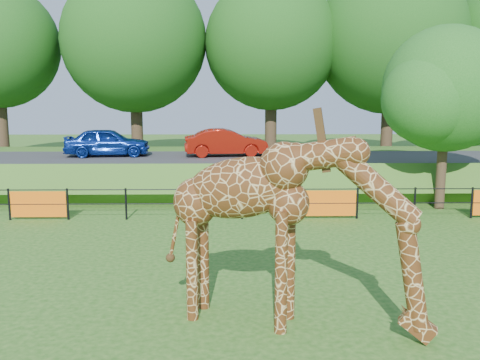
{
  "coord_description": "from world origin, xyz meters",
  "views": [
    {
      "loc": [
        -0.36,
        -10.06,
        4.39
      ],
      "look_at": [
        -0.13,
        4.25,
        2.0
      ],
      "focal_mm": 40.0,
      "sensor_mm": 36.0,
      "label": 1
    }
  ],
  "objects": [
    {
      "name": "visitor",
      "position": [
        1.14,
        9.7,
        0.69
      ],
      "size": [
        0.52,
        0.35,
        1.37
      ],
      "primitive_type": "imported",
      "rotation": [
        0.0,
        0.0,
        3.09
      ],
      "color": "black",
      "rests_on": "ground"
    },
    {
      "name": "ground",
      "position": [
        0.0,
        0.0,
        0.0
      ],
      "size": [
        90.0,
        90.0,
        0.0
      ],
      "primitive_type": "plane",
      "color": "#225515",
      "rests_on": "ground"
    },
    {
      "name": "embankment",
      "position": [
        0.0,
        15.5,
        0.65
      ],
      "size": [
        40.0,
        9.0,
        1.3
      ],
      "primitive_type": "cube",
      "color": "#225515",
      "rests_on": "ground"
    },
    {
      "name": "tree_east",
      "position": [
        7.6,
        9.63,
        4.28
      ],
      "size": [
        5.4,
        4.71,
        6.76
      ],
      "color": "#352518",
      "rests_on": "ground"
    },
    {
      "name": "perimeter_fence",
      "position": [
        0.0,
        8.0,
        0.55
      ],
      "size": [
        28.07,
        0.1,
        1.1
      ],
      "primitive_type": null,
      "color": "black",
      "rests_on": "ground"
    },
    {
      "name": "giraffe",
      "position": [
        0.78,
        -0.56,
        1.82
      ],
      "size": [
        5.12,
        2.54,
        3.64
      ],
      "primitive_type": null,
      "rotation": [
        0.0,
        0.0,
        -0.33
      ],
      "color": "#542C11",
      "rests_on": "ground"
    },
    {
      "name": "car_blue",
      "position": [
        -6.08,
        14.57,
        2.07
      ],
      "size": [
        3.98,
        1.96,
        1.3
      ],
      "primitive_type": "imported",
      "rotation": [
        0.0,
        0.0,
        1.68
      ],
      "color": "#1438A6",
      "rests_on": "road"
    },
    {
      "name": "bg_tree_line",
      "position": [
        1.89,
        22.0,
        7.19
      ],
      "size": [
        37.3,
        8.8,
        11.82
      ],
      "color": "#352518",
      "rests_on": "ground"
    },
    {
      "name": "car_red",
      "position": [
        -0.61,
        14.51,
        2.05
      ],
      "size": [
        3.94,
        1.73,
        1.26
      ],
      "primitive_type": "imported",
      "rotation": [
        0.0,
        0.0,
        1.68
      ],
      "color": "#9D160B",
      "rests_on": "road"
    },
    {
      "name": "road",
      "position": [
        0.0,
        14.0,
        1.36
      ],
      "size": [
        40.0,
        5.0,
        0.12
      ],
      "primitive_type": "cube",
      "color": "#313134",
      "rests_on": "embankment"
    }
  ]
}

